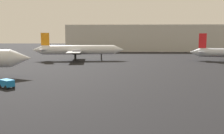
% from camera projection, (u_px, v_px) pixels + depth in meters
% --- Properties ---
extents(airplane_distant, '(30.32, 19.49, 9.17)m').
position_uv_depth(airplane_distant, '(78.00, 50.00, 77.72)').
color(airplane_distant, silver).
rests_on(airplane_distant, ground_plane).
extents(baggage_cart, '(2.71, 2.45, 1.30)m').
position_uv_depth(baggage_cart, '(7.00, 83.00, 35.38)').
color(baggage_cart, '#1972BF').
rests_on(baggage_cart, ground_plane).
extents(terminal_building, '(90.35, 18.60, 14.52)m').
position_uv_depth(terminal_building, '(147.00, 38.00, 134.27)').
color(terminal_building, '#B7B7B2').
rests_on(terminal_building, ground_plane).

